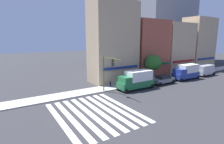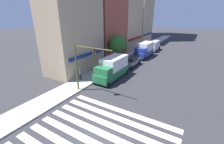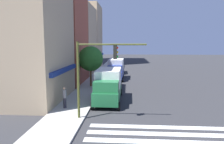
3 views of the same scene
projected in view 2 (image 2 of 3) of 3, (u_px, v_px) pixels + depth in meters
name	position (u px, v px, depth m)	size (l,w,h in m)	color
ground_plane	(98.00, 138.00, 11.12)	(200.00, 200.00, 0.00)	#2D2D30
sidewalk_left	(36.00, 107.00, 14.66)	(120.00, 3.00, 0.15)	#B2ADA3
crosswalk_stripes	(98.00, 138.00, 11.12)	(8.28, 10.80, 0.01)	silver
storefront_row	(117.00, 23.00, 33.21)	(37.13, 5.30, 14.99)	tan
traffic_signal	(84.00, 61.00, 16.14)	(0.32, 4.85, 5.61)	#474C1E
box_truck_green	(112.00, 68.00, 20.86)	(6.22, 2.42, 3.04)	#1E6638
sedan_grey	(131.00, 61.00, 26.35)	(4.41, 2.02, 1.59)	slate
box_truck_blue	(144.00, 50.00, 31.51)	(6.26, 2.42, 3.04)	navy
van_silver	(154.00, 46.00, 37.21)	(5.05, 2.22, 2.34)	#B7B7BC
pedestrian_grey_coat	(80.00, 73.00, 20.37)	(0.32, 0.32, 1.77)	#23232D
street_tree	(118.00, 44.00, 26.76)	(3.11, 3.11, 5.01)	brown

